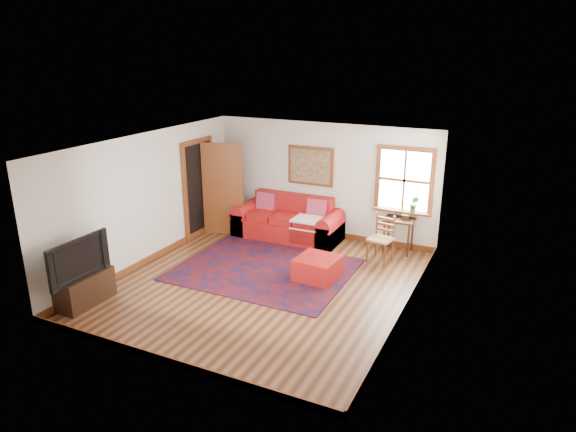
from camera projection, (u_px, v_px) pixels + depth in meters
The scene contains 13 objects.
ground at pixel (264, 283), 9.12m from camera, with size 5.50×5.50×0.00m, color #412111.
room_envelope at pixel (263, 193), 8.62m from camera, with size 5.04×5.54×2.52m.
window at pixel (405, 187), 10.30m from camera, with size 1.18×0.20×1.38m.
doorway at pixel (213, 188), 11.22m from camera, with size 0.89×1.08×2.14m.
framed_artwork at pixel (310, 166), 11.09m from camera, with size 1.05×0.07×0.85m.
persian_rug at pixel (264, 269), 9.66m from camera, with size 3.18×2.54×0.02m, color #590E0C.
red_leather_sofa at pixel (289, 224), 11.25m from camera, with size 2.34×0.97×0.92m.
red_ottoman at pixel (318, 268), 9.23m from camera, with size 0.72×0.72×0.41m, color #AB1616.
side_table at pixel (399, 225), 10.34m from camera, with size 0.59×0.45×0.71m.
ladder_back_chair at pixel (382, 237), 9.95m from camera, with size 0.50×0.48×0.92m.
media_cabinet at pixel (85, 289), 8.33m from camera, with size 0.43×0.95×0.52m, color #321C10.
television at pixel (74, 258), 8.00m from camera, with size 1.17×0.15×0.67m, color black.
candle_hurricane at pixel (102, 262), 8.51m from camera, with size 0.12×0.12×0.18m.
Camera 1 is at (3.97, -7.30, 3.98)m, focal length 32.00 mm.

